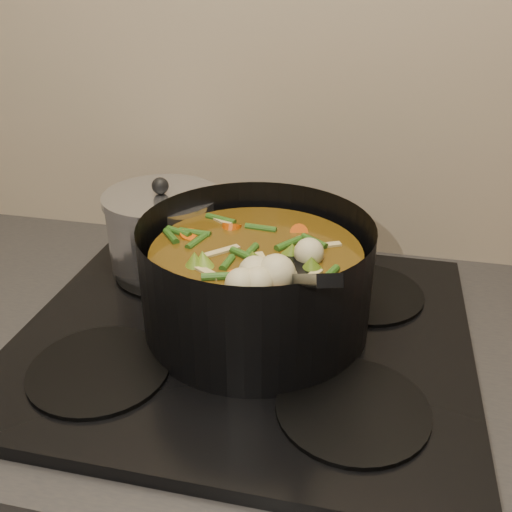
# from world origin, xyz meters

# --- Properties ---
(stovetop) EXTENTS (0.62, 0.54, 0.03)m
(stovetop) POSITION_xyz_m (0.00, 1.93, 0.92)
(stovetop) COLOR black
(stovetop) RESTS_ON counter
(stockpot) EXTENTS (0.34, 0.42, 0.23)m
(stockpot) POSITION_xyz_m (0.01, 1.95, 1.00)
(stockpot) COLOR black
(stockpot) RESTS_ON stovetop
(saucepan) EXTENTS (0.19, 0.19, 0.16)m
(saucepan) POSITION_xyz_m (-0.18, 2.09, 0.99)
(saucepan) COLOR silver
(saucepan) RESTS_ON stovetop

